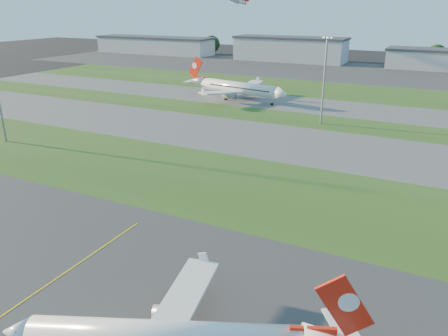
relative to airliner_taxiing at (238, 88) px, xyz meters
The scene contains 14 objects.
grass_strip_a 79.92m from the airliner_taxiing, 73.58° to the right, with size 300.00×34.00×0.01m, color #274918.
taxiway_a 49.25m from the airliner_taxiing, 62.61° to the right, with size 300.00×32.00×0.01m, color #515154.
grass_strip_b 29.56m from the airliner_taxiing, 39.41° to the right, with size 300.00×18.00×0.01m, color #274918.
taxiway_b 23.29m from the airliner_taxiing, ahead, with size 300.00×26.00×0.01m, color #515154.
grass_strip_c 43.13m from the airliner_taxiing, 58.26° to the left, with size 300.00×40.00×0.01m, color #274918.
apron_far 99.18m from the airliner_taxiing, 76.84° to the left, with size 400.00×80.00×0.01m, color #333335.
airliner_taxiing is the anchor object (origin of this frame).
light_mast_centre 43.99m from the airliner_taxiing, 28.67° to the right, with size 3.20×0.70×25.80m.
hangar_far_west 179.55m from the airliner_taxiing, 135.22° to the left, with size 91.80×23.00×12.20m.
hangar_west 128.48m from the airliner_taxiing, 100.06° to the left, with size 71.40×23.00×15.20m.
tree_far_west 217.93m from the airliner_taxiing, 140.21° to the left, with size 11.00×11.00×12.00m.
tree_west 166.33m from the airliner_taxiing, 121.72° to the left, with size 12.10×12.10×13.20m.
tree_mid_west 137.50m from the airliner_taxiing, 88.93° to the left, with size 9.90×9.90×10.80m.
tree_mid_east 153.78m from the airliner_taxiing, 65.99° to the left, with size 11.55×11.55×12.60m.
Camera 1 is at (46.95, -21.25, 34.15)m, focal length 35.00 mm.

